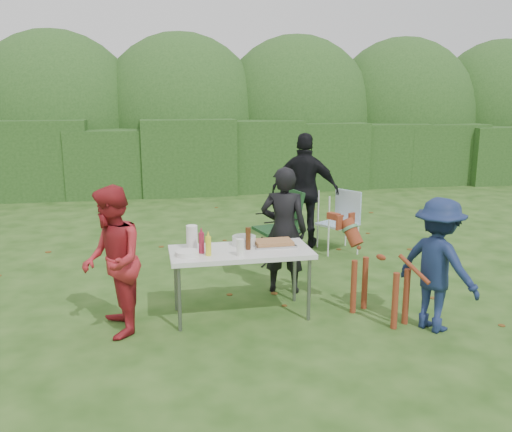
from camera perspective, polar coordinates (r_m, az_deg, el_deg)
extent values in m
plane|color=#1E4211|center=(5.90, -0.63, -10.87)|extent=(80.00, 80.00, 0.00)
cube|color=#23471C|center=(13.43, -7.23, 6.13)|extent=(22.00, 1.40, 1.70)
ellipsoid|color=#3D6628|center=(14.96, -7.81, 9.65)|extent=(20.00, 2.60, 3.20)
cube|color=silver|center=(5.78, -1.62, -3.81)|extent=(1.50, 0.70, 0.05)
cylinder|color=slate|center=(5.56, -8.08, -8.64)|extent=(0.04, 0.04, 0.69)
cylinder|color=slate|center=(5.79, 5.59, -7.69)|extent=(0.04, 0.04, 0.69)
cylinder|color=slate|center=(6.09, -8.43, -6.75)|extent=(0.04, 0.04, 0.69)
cylinder|color=slate|center=(6.30, 4.08, -5.97)|extent=(0.04, 0.04, 0.69)
imported|color=black|center=(6.49, 2.94, -1.51)|extent=(0.65, 0.54, 1.53)
imported|color=#A52028|center=(5.51, -14.90, -4.68)|extent=(0.66, 0.80, 1.50)
imported|color=black|center=(8.46, 5.19, 2.67)|extent=(1.13, 0.83, 1.79)
imported|color=#16244C|center=(5.75, 18.60, -4.90)|extent=(0.86, 1.02, 1.37)
cube|color=#B7B7BA|center=(5.94, 1.89, -3.01)|extent=(0.45, 0.30, 0.02)
cube|color=#A56F41|center=(5.93, 1.89, -2.75)|extent=(0.40, 0.26, 0.04)
cylinder|color=yellow|center=(5.57, -5.04, -3.17)|extent=(0.06, 0.06, 0.20)
cylinder|color=maroon|center=(5.65, -5.76, -2.84)|extent=(0.06, 0.06, 0.22)
cylinder|color=#47230F|center=(5.76, -0.84, -2.38)|extent=(0.06, 0.06, 0.24)
cylinder|color=white|center=(5.80, -6.76, -2.26)|extent=(0.12, 0.12, 0.26)
cylinder|color=white|center=(5.53, -1.66, -3.34)|extent=(0.08, 0.08, 0.18)
cylinder|color=silver|center=(5.94, -1.27, -2.60)|extent=(0.26, 0.26, 0.10)
cylinder|color=white|center=(5.60, -7.27, -3.91)|extent=(0.24, 0.24, 0.05)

